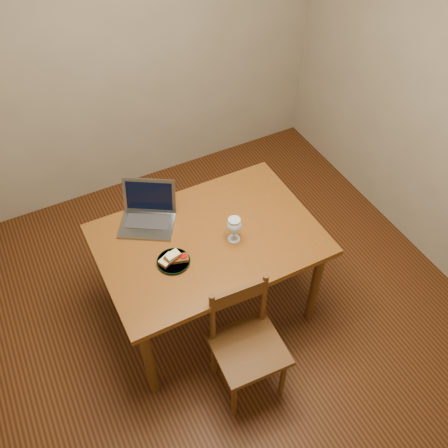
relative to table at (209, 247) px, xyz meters
name	(u,v)px	position (x,y,z in m)	size (l,w,h in m)	color
floor	(224,312)	(0.07, -0.07, -0.66)	(3.20, 3.20, 0.02)	black
back_wall	(119,36)	(0.07, 1.54, 0.65)	(3.20, 0.02, 2.60)	gray
table	(209,247)	(0.00, 0.00, 0.00)	(1.30, 0.90, 0.74)	#4C270C
chair	(247,341)	(-0.04, -0.57, -0.20)	(0.41, 0.39, 0.42)	#45270E
plate	(174,262)	(-0.26, -0.08, 0.09)	(0.19, 0.19, 0.02)	black
sandwich_cheese	(167,260)	(-0.29, -0.07, 0.12)	(0.10, 0.06, 0.03)	#381E0C
sandwich_tomato	(180,258)	(-0.22, -0.09, 0.12)	(0.10, 0.06, 0.03)	#381E0C
sandwich_top	(173,256)	(-0.26, -0.07, 0.14)	(0.09, 0.05, 0.03)	#381E0C
milk_glass	(234,229)	(0.13, -0.08, 0.17)	(0.09, 0.09, 0.17)	white
laptop	(148,211)	(-0.25, 0.31, 0.15)	(0.43, 0.42, 0.23)	slate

